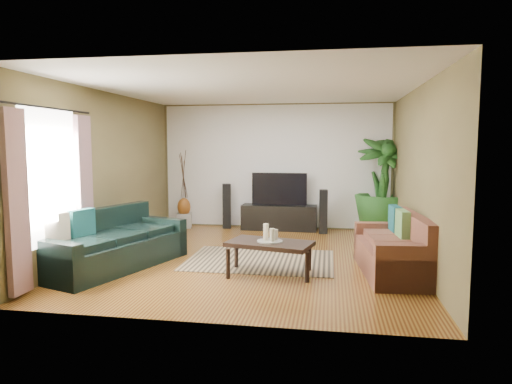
% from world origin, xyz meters
% --- Properties ---
extents(floor, '(5.50, 5.50, 0.00)m').
position_xyz_m(floor, '(0.00, 0.00, 0.00)').
color(floor, olive).
rests_on(floor, ground).
extents(ceiling, '(5.50, 5.50, 0.00)m').
position_xyz_m(ceiling, '(0.00, 0.00, 2.70)').
color(ceiling, white).
rests_on(ceiling, ground).
extents(wall_back, '(5.00, 0.00, 5.00)m').
position_xyz_m(wall_back, '(0.00, 2.75, 1.35)').
color(wall_back, brown).
rests_on(wall_back, ground).
extents(wall_front, '(5.00, 0.00, 5.00)m').
position_xyz_m(wall_front, '(0.00, -2.75, 1.35)').
color(wall_front, brown).
rests_on(wall_front, ground).
extents(wall_left, '(0.00, 5.50, 5.50)m').
position_xyz_m(wall_left, '(-2.50, 0.00, 1.35)').
color(wall_left, brown).
rests_on(wall_left, ground).
extents(wall_right, '(0.00, 5.50, 5.50)m').
position_xyz_m(wall_right, '(2.50, 0.00, 1.35)').
color(wall_right, brown).
rests_on(wall_right, ground).
extents(backwall_panel, '(4.90, 0.00, 4.90)m').
position_xyz_m(backwall_panel, '(0.00, 2.74, 1.35)').
color(backwall_panel, white).
rests_on(backwall_panel, ground).
extents(window_pane, '(0.00, 1.80, 1.80)m').
position_xyz_m(window_pane, '(-2.48, -1.60, 1.40)').
color(window_pane, white).
rests_on(window_pane, ground).
extents(curtain_near, '(0.08, 0.35, 2.20)m').
position_xyz_m(curtain_near, '(-2.43, -2.35, 1.15)').
color(curtain_near, gray).
rests_on(curtain_near, ground).
extents(curtain_far, '(0.08, 0.35, 2.20)m').
position_xyz_m(curtain_far, '(-2.43, -0.85, 1.15)').
color(curtain_far, gray).
rests_on(curtain_far, ground).
extents(curtain_rod, '(0.03, 1.90, 0.03)m').
position_xyz_m(curtain_rod, '(-2.43, -1.60, 2.30)').
color(curtain_rod, black).
rests_on(curtain_rod, ground).
extents(sofa_left, '(1.67, 2.49, 0.85)m').
position_xyz_m(sofa_left, '(-1.97, -0.90, 0.42)').
color(sofa_left, black).
rests_on(sofa_left, floor).
extents(sofa_right, '(0.96, 1.83, 0.85)m').
position_xyz_m(sofa_right, '(2.07, -0.59, 0.42)').
color(sofa_right, brown).
rests_on(sofa_right, floor).
extents(area_rug, '(2.30, 1.63, 0.01)m').
position_xyz_m(area_rug, '(0.13, -0.16, 0.01)').
color(area_rug, '#9C845B').
rests_on(area_rug, floor).
extents(coffee_table, '(1.27, 0.88, 0.47)m').
position_xyz_m(coffee_table, '(0.38, -0.91, 0.24)').
color(coffee_table, black).
rests_on(coffee_table, floor).
extents(candle_tray, '(0.36, 0.36, 0.02)m').
position_xyz_m(candle_tray, '(0.38, -0.91, 0.48)').
color(candle_tray, gray).
rests_on(candle_tray, coffee_table).
extents(candle_tall, '(0.07, 0.07, 0.23)m').
position_xyz_m(candle_tall, '(0.32, -0.88, 0.60)').
color(candle_tall, '#F0E5CA').
rests_on(candle_tall, candle_tray).
extents(candle_mid, '(0.07, 0.07, 0.18)m').
position_xyz_m(candle_mid, '(0.42, -0.95, 0.58)').
color(candle_mid, beige).
rests_on(candle_mid, candle_tray).
extents(candle_short, '(0.07, 0.07, 0.15)m').
position_xyz_m(candle_short, '(0.45, -0.85, 0.56)').
color(candle_short, beige).
rests_on(candle_short, candle_tray).
extents(tv_stand, '(1.60, 0.49, 0.53)m').
position_xyz_m(tv_stand, '(0.12, 2.50, 0.27)').
color(tv_stand, black).
rests_on(tv_stand, floor).
extents(television, '(1.17, 0.06, 0.69)m').
position_xyz_m(television, '(0.12, 2.50, 0.88)').
color(television, black).
rests_on(television, tv_stand).
extents(speaker_left, '(0.22, 0.23, 0.97)m').
position_xyz_m(speaker_left, '(-1.03, 2.50, 0.49)').
color(speaker_left, black).
rests_on(speaker_left, floor).
extents(speaker_right, '(0.18, 0.19, 0.90)m').
position_xyz_m(speaker_right, '(1.06, 2.23, 0.45)').
color(speaker_right, black).
rests_on(speaker_right, floor).
extents(potted_plant, '(1.27, 1.27, 1.99)m').
position_xyz_m(potted_plant, '(2.25, 2.42, 0.99)').
color(potted_plant, '#1E4D19').
rests_on(potted_plant, floor).
extents(plant_pot, '(0.37, 0.37, 0.29)m').
position_xyz_m(plant_pot, '(2.25, 2.42, 0.14)').
color(plant_pot, black).
rests_on(plant_pot, floor).
extents(pedestal, '(0.37, 0.37, 0.31)m').
position_xyz_m(pedestal, '(-1.97, 2.42, 0.16)').
color(pedestal, '#989896').
rests_on(pedestal, floor).
extents(vase, '(0.29, 0.29, 0.40)m').
position_xyz_m(vase, '(-1.97, 2.42, 0.45)').
color(vase, brown).
rests_on(vase, pedestal).
extents(side_table, '(0.60, 0.60, 0.50)m').
position_xyz_m(side_table, '(-2.19, 0.68, 0.25)').
color(side_table, olive).
rests_on(side_table, floor).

